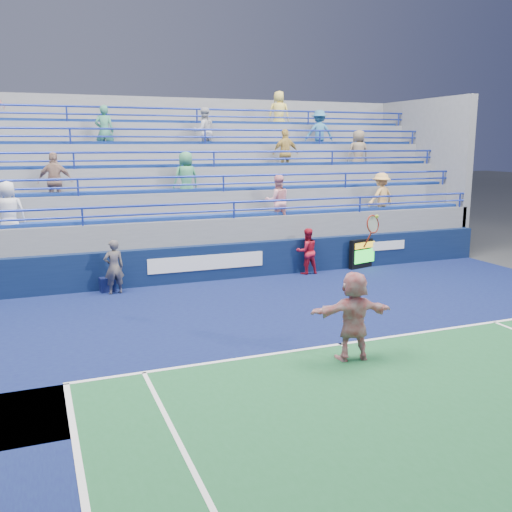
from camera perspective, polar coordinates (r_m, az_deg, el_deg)
name	(u,v)px	position (r m, az deg, el deg)	size (l,w,h in m)	color
ground	(341,345)	(12.14, 8.46, -8.80)	(120.00, 120.00, 0.00)	#333538
sponsor_wall	(237,261)	(17.71, -1.96, -0.46)	(18.00, 0.32, 1.10)	#0A1738
bleacher_stand	(202,215)	(21.10, -5.42, 4.11)	(18.00, 5.60, 6.13)	slate
serve_speed_board	(366,253)	(19.57, 10.92, 0.29)	(1.41, 0.52, 0.99)	black
judge_chair	(107,283)	(16.70, -14.68, -2.65)	(0.46, 0.46, 0.74)	#0D1440
tennis_player	(354,316)	(11.14, 9.73, -5.91)	(1.69, 0.78, 2.82)	white
line_judge	(114,267)	(16.23, -14.03, -1.09)	(0.56, 0.37, 1.54)	#15183A
ball_girl	(307,251)	(18.26, 5.11, 0.47)	(0.72, 0.56, 1.48)	#AD1327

